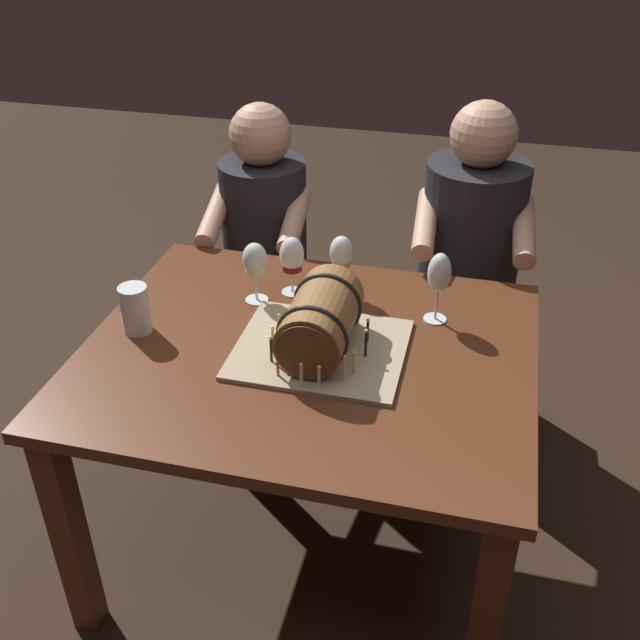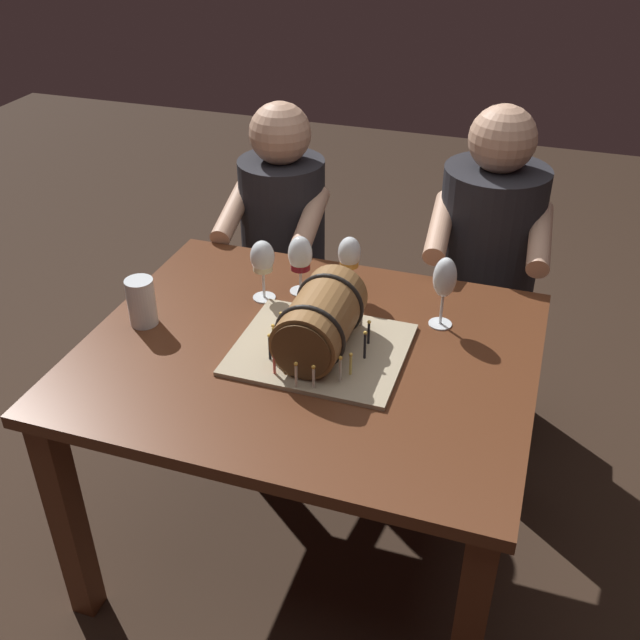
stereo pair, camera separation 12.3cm
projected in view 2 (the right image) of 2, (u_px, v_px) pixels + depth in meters
ground_plane at (310, 540)px, 2.37m from camera, size 8.00×8.00×0.00m
dining_table at (309, 382)px, 2.03m from camera, size 1.18×0.98×0.74m
barrel_cake at (320, 326)px, 1.91m from camera, size 0.44×0.38×0.19m
wine_glass_amber at (349, 256)px, 2.14m from camera, size 0.07×0.07×0.19m
wine_glass_empty at (445, 279)px, 1.99m from camera, size 0.06×0.06×0.21m
wine_glass_red at (300, 257)px, 2.15m from camera, size 0.07×0.07×0.18m
wine_glass_white at (263, 260)px, 2.12m from camera, size 0.07×0.07×0.19m
beer_pint at (142, 303)px, 2.04m from camera, size 0.08×0.08×0.14m
person_seated_left at (284, 269)px, 2.81m from camera, size 0.37×0.47×1.15m
person_seated_right at (482, 289)px, 2.58m from camera, size 0.40×0.48×1.21m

